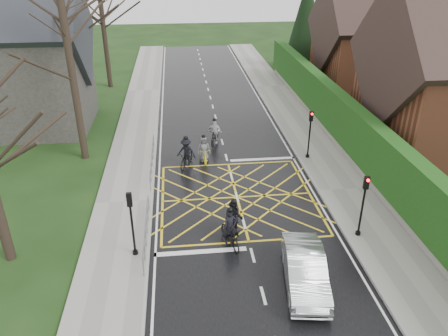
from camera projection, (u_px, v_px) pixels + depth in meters
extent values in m
plane|color=black|center=(237.00, 197.00, 23.60)|extent=(120.00, 120.00, 0.00)
cube|color=black|center=(237.00, 197.00, 23.60)|extent=(9.00, 80.00, 0.01)
cube|color=gray|center=(344.00, 190.00, 24.15)|extent=(3.00, 80.00, 0.15)
cube|color=gray|center=(124.00, 202.00, 22.97)|extent=(3.00, 80.00, 0.15)
cube|color=slate|center=(338.00, 141.00, 29.51)|extent=(0.50, 38.00, 0.70)
cube|color=#15370F|center=(341.00, 117.00, 28.72)|extent=(0.90, 38.00, 2.80)
cube|color=brown|center=(371.00, 58.00, 39.62)|extent=(9.00, 8.00, 6.00)
cube|color=#2F201C|center=(376.00, 25.00, 38.30)|extent=(9.80, 8.80, 8.80)
cylinder|color=black|center=(302.00, 65.00, 47.40)|extent=(0.50, 0.50, 1.20)
cone|color=black|center=(306.00, 23.00, 45.40)|extent=(4.60, 4.60, 10.00)
cube|color=#2D2B28|center=(29.00, 81.00, 31.30)|extent=(8.00, 7.00, 7.00)
cube|color=#26282D|center=(19.00, 32.00, 29.76)|extent=(8.80, 7.80, 7.80)
cylinder|color=black|center=(72.00, 73.00, 25.52)|extent=(0.44, 0.44, 11.00)
cylinder|color=black|center=(79.00, 39.00, 32.28)|extent=(0.44, 0.44, 12.00)
cylinder|color=black|center=(104.00, 33.00, 39.89)|extent=(0.44, 0.44, 10.00)
cylinder|color=slate|center=(145.00, 224.00, 19.59)|extent=(0.05, 5.00, 0.05)
cylinder|color=slate|center=(146.00, 232.00, 19.79)|extent=(0.04, 5.00, 0.04)
cylinder|color=slate|center=(143.00, 269.00, 17.60)|extent=(0.04, 0.04, 1.00)
cylinder|color=slate|center=(149.00, 204.00, 22.03)|extent=(0.04, 0.04, 1.00)
cylinder|color=slate|center=(152.00, 153.00, 26.23)|extent=(0.05, 6.00, 0.05)
cylinder|color=slate|center=(152.00, 160.00, 26.43)|extent=(0.04, 6.00, 0.04)
cylinder|color=slate|center=(150.00, 185.00, 23.80)|extent=(0.04, 0.04, 1.00)
cylinder|color=slate|center=(154.00, 141.00, 29.11)|extent=(0.04, 0.04, 1.00)
cylinder|color=black|center=(309.00, 137.00, 27.13)|extent=(0.10, 0.10, 3.00)
cylinder|color=black|center=(307.00, 157.00, 27.75)|extent=(0.24, 0.24, 0.30)
cube|color=black|center=(311.00, 116.00, 26.50)|extent=(0.22, 0.16, 0.62)
sphere|color=#FF0C0C|center=(312.00, 114.00, 26.31)|extent=(0.14, 0.14, 0.14)
cylinder|color=black|center=(362.00, 210.00, 19.70)|extent=(0.10, 0.10, 3.00)
cylinder|color=black|center=(358.00, 234.00, 20.31)|extent=(0.24, 0.24, 0.30)
cube|color=black|center=(366.00, 183.00, 19.06)|extent=(0.22, 0.16, 0.62)
sphere|color=#FF0C0C|center=(368.00, 180.00, 18.87)|extent=(0.14, 0.14, 0.14)
cylinder|color=black|center=(133.00, 228.00, 18.43)|extent=(0.10, 0.10, 3.00)
cylinder|color=black|center=(136.00, 254.00, 19.05)|extent=(0.24, 0.24, 0.30)
cube|color=black|center=(129.00, 200.00, 17.79)|extent=(0.22, 0.16, 0.62)
sphere|color=#FF0C0C|center=(129.00, 194.00, 17.82)|extent=(0.14, 0.14, 0.14)
imported|color=black|center=(230.00, 235.00, 19.66)|extent=(1.22, 2.08, 1.03)
imported|color=black|center=(230.00, 227.00, 19.58)|extent=(0.73, 0.59, 1.76)
sphere|color=black|center=(230.00, 210.00, 19.17)|extent=(0.28, 0.28, 0.28)
imported|color=black|center=(234.00, 226.00, 20.14)|extent=(1.07, 2.07, 1.20)
imported|color=black|center=(234.00, 219.00, 20.09)|extent=(1.04, 0.91, 1.83)
sphere|color=black|center=(234.00, 202.00, 19.66)|extent=(0.29, 0.29, 0.29)
imported|color=black|center=(187.00, 158.00, 26.68)|extent=(1.40, 2.15, 1.07)
imported|color=black|center=(186.00, 152.00, 26.60)|extent=(1.34, 1.05, 1.81)
sphere|color=black|center=(186.00, 138.00, 26.18)|extent=(0.28, 0.28, 0.28)
imported|color=black|center=(215.00, 136.00, 29.77)|extent=(1.12, 1.88, 1.09)
imported|color=silver|center=(215.00, 132.00, 29.73)|extent=(1.06, 0.73, 1.67)
sphere|color=black|center=(214.00, 120.00, 29.34)|extent=(0.26, 0.26, 0.26)
imported|color=yellow|center=(204.00, 154.00, 27.34)|extent=(0.79, 1.87, 0.96)
imported|color=#595D61|center=(204.00, 149.00, 27.27)|extent=(0.84, 0.59, 1.62)
sphere|color=black|center=(204.00, 137.00, 26.90)|extent=(0.25, 0.25, 0.25)
imported|color=silver|center=(305.00, 270.00, 17.24)|extent=(2.10, 4.51, 1.43)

